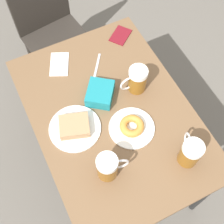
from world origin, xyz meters
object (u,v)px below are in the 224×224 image
(beer_mug_center, at_px, (190,152))
(fork, at_px, (97,66))
(plate_with_cake, at_px, (75,127))
(napkin_folded, at_px, (59,64))
(beer_mug_left, at_px, (137,80))
(chair, at_px, (50,26))
(passport_near_edge, at_px, (120,35))
(beer_mug_right, at_px, (108,167))
(blue_pouch, at_px, (100,94))
(plate_with_donut, at_px, (132,127))

(beer_mug_center, distance_m, fork, 0.67)
(plate_with_cake, distance_m, napkin_folded, 0.40)
(beer_mug_left, height_order, napkin_folded, beer_mug_left)
(chair, relative_size, napkin_folded, 4.65)
(chair, relative_size, passport_near_edge, 5.46)
(beer_mug_left, xyz_separation_m, beer_mug_right, (-0.32, -0.34, 0.00))
(fork, relative_size, blue_pouch, 0.76)
(plate_with_cake, height_order, beer_mug_right, beer_mug_right)
(chair, height_order, passport_near_edge, chair)
(plate_with_donut, relative_size, beer_mug_left, 1.51)
(beer_mug_right, bearing_deg, plate_with_cake, 100.56)
(plate_with_donut, height_order, passport_near_edge, plate_with_donut)
(beer_mug_left, height_order, beer_mug_right, same)
(blue_pouch, bearing_deg, beer_mug_left, -9.75)
(passport_near_edge, bearing_deg, beer_mug_right, -121.01)
(beer_mug_left, bearing_deg, blue_pouch, 170.25)
(beer_mug_right, relative_size, napkin_folded, 0.81)
(beer_mug_center, relative_size, passport_near_edge, 0.95)
(fork, bearing_deg, napkin_folded, 149.71)
(beer_mug_center, xyz_separation_m, fork, (-0.15, 0.65, -0.07))
(beer_mug_center, height_order, beer_mug_right, same)
(chair, distance_m, passport_near_edge, 0.61)
(chair, distance_m, blue_pouch, 0.84)
(beer_mug_center, height_order, fork, beer_mug_center)
(plate_with_donut, height_order, napkin_folded, plate_with_donut)
(chair, height_order, beer_mug_right, beer_mug_right)
(chair, xyz_separation_m, passport_near_edge, (0.29, -0.48, 0.24))
(plate_with_donut, bearing_deg, beer_mug_center, -57.55)
(beer_mug_center, height_order, blue_pouch, beer_mug_center)
(plate_with_cake, relative_size, passport_near_edge, 1.62)
(plate_with_cake, relative_size, blue_pouch, 1.31)
(chair, bearing_deg, fork, -91.33)
(beer_mug_right, xyz_separation_m, blue_pouch, (0.14, 0.37, -0.04))
(plate_with_cake, bearing_deg, beer_mug_left, 11.53)
(chair, distance_m, beer_mug_right, 1.21)
(beer_mug_center, distance_m, napkin_folded, 0.82)
(blue_pouch, bearing_deg, napkin_folded, 111.46)
(passport_near_edge, bearing_deg, fork, -147.26)
(chair, bearing_deg, beer_mug_left, -84.84)
(beer_mug_left, relative_size, blue_pouch, 0.77)
(beer_mug_center, distance_m, blue_pouch, 0.52)
(plate_with_donut, bearing_deg, chair, 94.04)
(plate_with_cake, height_order, passport_near_edge, plate_with_cake)
(plate_with_donut, height_order, fork, plate_with_donut)
(napkin_folded, relative_size, fork, 1.24)
(chair, distance_m, fork, 0.66)
(plate_with_cake, height_order, plate_with_donut, plate_with_cake)
(plate_with_donut, distance_m, fork, 0.41)
(plate_with_donut, relative_size, passport_near_edge, 1.43)
(passport_near_edge, bearing_deg, plate_with_cake, -137.44)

